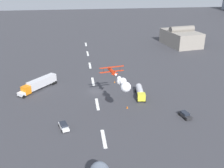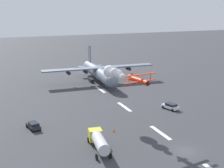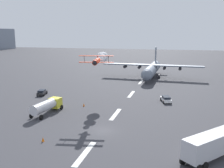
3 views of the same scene
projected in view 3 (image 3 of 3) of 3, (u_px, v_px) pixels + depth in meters
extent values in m
plane|color=#38383D|center=(103.00, 130.00, 45.78)|extent=(440.00, 440.00, 0.00)
cube|color=white|center=(85.00, 153.00, 36.97)|extent=(8.00, 0.90, 0.01)
cube|color=white|center=(116.00, 114.00, 54.59)|extent=(8.00, 0.90, 0.01)
cube|color=white|center=(131.00, 94.00, 72.21)|extent=(8.00, 0.90, 0.01)
cube|color=white|center=(141.00, 82.00, 89.83)|extent=(8.00, 0.90, 0.01)
cylinder|color=slate|center=(152.00, 70.00, 97.46)|extent=(26.44, 4.58, 3.88)
sphere|color=slate|center=(147.00, 75.00, 85.05)|extent=(3.68, 3.68, 3.68)
cube|color=slate|center=(152.00, 65.00, 97.11)|extent=(4.21, 37.70, 0.40)
cylinder|color=black|center=(125.00, 67.00, 99.73)|extent=(2.43, 1.16, 1.10)
cylinder|color=black|center=(140.00, 67.00, 98.19)|extent=(2.43, 1.16, 1.10)
cylinder|color=black|center=(164.00, 68.00, 95.63)|extent=(2.43, 1.16, 1.10)
cylinder|color=black|center=(180.00, 69.00, 94.09)|extent=(2.43, 1.16, 1.10)
cube|color=slate|center=(156.00, 54.00, 106.89)|extent=(2.81, 0.38, 6.00)
cube|color=slate|center=(155.00, 65.00, 107.81)|extent=(2.24, 9.05, 0.24)
cube|color=black|center=(158.00, 76.00, 98.24)|extent=(3.23, 1.09, 1.20)
cube|color=black|center=(146.00, 75.00, 99.57)|extent=(3.23, 1.09, 1.20)
cylinder|color=red|center=(96.00, 61.00, 54.50)|extent=(5.57, 2.02, 1.06)
cube|color=red|center=(96.00, 62.00, 54.33)|extent=(1.93, 7.36, 0.12)
cube|color=red|center=(96.00, 56.00, 54.06)|extent=(1.93, 7.36, 0.12)
cylinder|color=black|center=(108.00, 59.00, 54.01)|extent=(0.08, 0.08, 1.37)
cylinder|color=black|center=(84.00, 59.00, 54.39)|extent=(0.08, 0.08, 1.37)
cube|color=red|center=(98.00, 58.00, 56.81)|extent=(0.71, 0.22, 1.10)
cube|color=red|center=(98.00, 60.00, 56.89)|extent=(0.95, 2.07, 0.08)
cone|color=black|center=(94.00, 63.00, 51.48)|extent=(0.85, 1.01, 0.90)
sphere|color=white|center=(99.00, 59.00, 57.91)|extent=(0.70, 0.70, 0.70)
sphere|color=white|center=(98.00, 60.00, 59.88)|extent=(1.18, 1.18, 1.18)
sphere|color=white|center=(102.00, 58.00, 62.13)|extent=(1.83, 1.83, 1.83)
sphere|color=white|center=(100.00, 57.00, 62.93)|extent=(1.95, 1.95, 1.95)
sphere|color=white|center=(103.00, 57.00, 65.87)|extent=(2.67, 2.67, 2.67)
cube|color=silver|center=(217.00, 142.00, 35.33)|extent=(10.43, 9.61, 2.80)
cylinder|color=black|center=(189.00, 158.00, 34.47)|extent=(1.06, 0.99, 1.10)
cylinder|color=black|center=(183.00, 161.00, 33.82)|extent=(1.06, 0.99, 1.10)
cylinder|color=black|center=(205.00, 166.00, 32.44)|extent=(1.06, 0.99, 1.10)
cube|color=yellow|center=(55.00, 103.00, 57.67)|extent=(2.47, 2.64, 2.20)
cylinder|color=silver|center=(43.00, 107.00, 53.62)|extent=(6.78, 2.86, 2.10)
cylinder|color=black|center=(53.00, 106.00, 58.87)|extent=(1.03, 0.43, 1.00)
cylinder|color=black|center=(31.00, 116.00, 52.04)|extent=(1.03, 0.43, 1.00)
cylinder|color=black|center=(62.00, 107.00, 58.01)|extent=(1.03, 0.43, 1.00)
cylinder|color=black|center=(41.00, 117.00, 51.19)|extent=(1.03, 0.43, 1.00)
cube|color=white|center=(166.00, 99.00, 64.07)|extent=(4.85, 3.07, 0.65)
cube|color=#1E232D|center=(166.00, 97.00, 63.75)|extent=(3.08, 2.39, 0.55)
cylinder|color=black|center=(161.00, 99.00, 65.64)|extent=(0.68, 0.40, 0.64)
cylinder|color=black|center=(164.00, 102.00, 62.54)|extent=(0.68, 0.40, 0.64)
cylinder|color=black|center=(168.00, 99.00, 65.72)|extent=(0.68, 0.40, 0.64)
cylinder|color=black|center=(171.00, 102.00, 62.63)|extent=(0.68, 0.40, 0.64)
cube|color=#262628|center=(42.00, 93.00, 71.17)|extent=(4.55, 2.68, 0.65)
cube|color=#1E232D|center=(42.00, 91.00, 70.85)|extent=(2.86, 2.17, 0.55)
cylinder|color=black|center=(41.00, 93.00, 72.73)|extent=(0.67, 0.35, 0.64)
cylinder|color=black|center=(37.00, 95.00, 69.80)|extent=(0.67, 0.35, 0.64)
cylinder|color=black|center=(47.00, 93.00, 72.66)|extent=(0.67, 0.35, 0.64)
cylinder|color=black|center=(44.00, 95.00, 69.74)|extent=(0.67, 0.35, 0.64)
cone|color=orange|center=(43.00, 139.00, 40.93)|extent=(0.44, 0.44, 0.75)
cone|color=orange|center=(84.00, 105.00, 60.38)|extent=(0.44, 0.44, 0.75)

